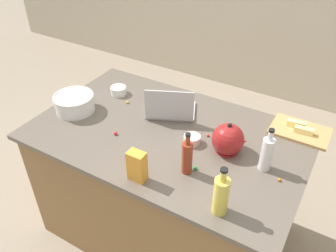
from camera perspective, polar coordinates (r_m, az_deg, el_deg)
name	(u,v)px	position (r m, az deg, el deg)	size (l,w,h in m)	color
ground_plane	(168,228)	(2.73, 0.00, -16.34)	(12.00, 12.00, 0.00)	gray
island_counter	(168,185)	(2.38, 0.00, -9.72)	(1.63, 1.01, 0.90)	olive
laptop	(170,109)	(2.21, 0.40, 2.89)	(0.37, 0.34, 0.22)	#B7B7BC
mixing_bowl_large	(74,103)	(2.33, -15.09, 3.74)	(0.26, 0.26, 0.11)	white
bottle_vinegar	(267,153)	(1.85, 15.89, -4.32)	(0.06, 0.06, 0.25)	white
bottle_oil	(221,195)	(1.59, 8.67, -11.13)	(0.07, 0.07, 0.26)	#DBC64C
bottle_soy	(187,157)	(1.77, 3.15, -5.07)	(0.06, 0.06, 0.25)	maroon
kettle	(228,140)	(1.93, 9.82, -2.21)	(0.21, 0.18, 0.20)	maroon
cutting_board	(300,131)	(2.23, 20.84, -0.78)	(0.34, 0.23, 0.02)	tan
butter_stick_left	(304,130)	(2.19, 21.36, -0.68)	(0.11, 0.04, 0.04)	#F4E58C
butter_stick_right	(296,124)	(2.23, 20.31, 0.33)	(0.11, 0.04, 0.04)	#F4E58C
ramekin_small	(192,139)	(2.00, 3.96, -2.21)	(0.10, 0.10, 0.05)	beige
ramekin_medium	(118,90)	(2.47, -8.13, 5.79)	(0.11, 0.11, 0.05)	white
candy_bag	(137,166)	(1.74, -5.10, -6.57)	(0.09, 0.06, 0.17)	gold
candy_0	(208,136)	(2.06, 6.58, -1.56)	(0.02, 0.02, 0.02)	red
candy_1	(83,94)	(2.51, -13.73, 5.11)	(0.02, 0.02, 0.02)	orange
candy_2	(195,168)	(1.84, 4.51, -6.89)	(0.02, 0.02, 0.02)	green
candy_3	(128,102)	(2.37, -6.66, 3.90)	(0.02, 0.02, 0.02)	yellow
candy_4	(116,133)	(2.09, -8.60, -1.19)	(0.02, 0.02, 0.02)	red
candy_5	(279,180)	(1.86, 17.81, -8.39)	(0.02, 0.02, 0.02)	orange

